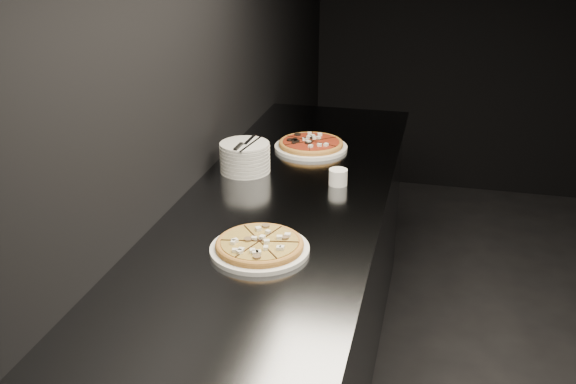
% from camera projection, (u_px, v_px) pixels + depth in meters
% --- Properties ---
extents(wall_left, '(0.02, 5.00, 2.80)m').
position_uv_depth(wall_left, '(185.00, 61.00, 2.28)').
color(wall_left, black).
rests_on(wall_left, floor).
extents(counter, '(0.74, 2.44, 0.92)m').
position_uv_depth(counter, '(286.00, 300.00, 2.57)').
color(counter, '#55565C').
rests_on(counter, floor).
extents(pizza_mushroom, '(0.32, 0.32, 0.04)m').
position_uv_depth(pizza_mushroom, '(260.00, 246.00, 1.97)').
color(pizza_mushroom, silver).
rests_on(pizza_mushroom, counter).
extents(pizza_tomato, '(0.37, 0.37, 0.04)m').
position_uv_depth(pizza_tomato, '(311.00, 145.00, 2.85)').
color(pizza_tomato, silver).
rests_on(pizza_tomato, counter).
extents(plate_stack, '(0.20, 0.20, 0.12)m').
position_uv_depth(plate_stack, '(245.00, 157.00, 2.58)').
color(plate_stack, silver).
rests_on(plate_stack, counter).
extents(cutlery, '(0.08, 0.21, 0.01)m').
position_uv_depth(cutlery, '(245.00, 144.00, 2.54)').
color(cutlery, silver).
rests_on(cutlery, plate_stack).
extents(ramekin, '(0.07, 0.07, 0.06)m').
position_uv_depth(ramekin, '(338.00, 177.00, 2.46)').
color(ramekin, silver).
rests_on(ramekin, counter).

